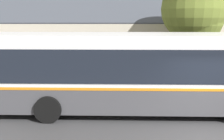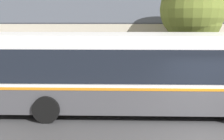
% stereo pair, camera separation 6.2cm
% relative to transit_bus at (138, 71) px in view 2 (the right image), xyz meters
% --- Properties ---
extents(sidewalk_far, '(60.00, 3.00, 0.15)m').
position_rel_transit_bus_xyz_m(sidewalk_far, '(2.18, 3.10, -1.63)').
color(sidewalk_far, '#ADAAA3').
rests_on(sidewalk_far, ground).
extents(community_building, '(27.96, 8.76, 6.22)m').
position_rel_transit_bus_xyz_m(community_building, '(1.74, 10.40, 0.11)').
color(community_building, beige).
rests_on(community_building, ground).
extents(transit_bus, '(12.26, 3.00, 3.16)m').
position_rel_transit_bus_xyz_m(transit_bus, '(0.00, 0.00, 0.00)').
color(transit_bus, '#47474C').
rests_on(transit_bus, ground).
extents(bench_by_building, '(1.88, 0.51, 0.94)m').
position_rel_transit_bus_xyz_m(bench_by_building, '(-6.00, 3.09, -1.12)').
color(bench_by_building, '#4C4C4C').
rests_on(bench_by_building, sidewalk_far).
extents(street_tree_primary, '(3.43, 3.43, 5.91)m').
position_rel_transit_bus_xyz_m(street_tree_primary, '(3.31, 4.09, 2.32)').
color(street_tree_primary, '#4C3828').
rests_on(street_tree_primary, ground).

